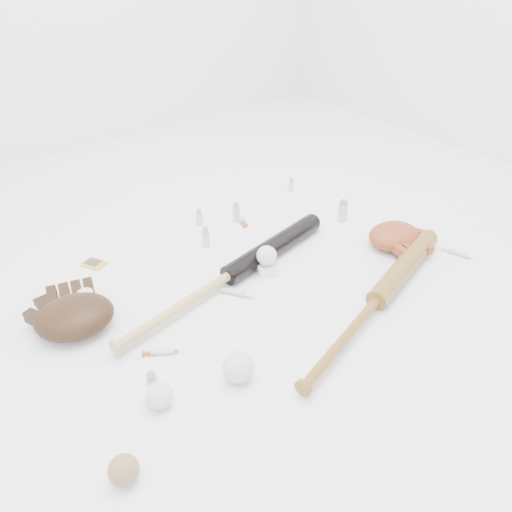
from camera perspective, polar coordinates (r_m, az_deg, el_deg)
bat_dark at (r=1.62m, az=-3.03°, el=-2.17°), size 0.94×0.23×0.07m
bat_wood at (r=1.56m, az=13.67°, el=-4.85°), size 0.90×0.31×0.07m
glove_dark at (r=1.53m, az=-20.04°, el=-6.47°), size 0.33×0.33×0.10m
glove_tan at (r=1.87m, az=15.53°, el=2.26°), size 0.27×0.27×0.08m
trading_card at (r=1.81m, az=-18.01°, el=-0.86°), size 0.09×0.10×0.00m
pedestal at (r=1.68m, az=1.21°, el=-1.41°), size 0.08×0.08×0.04m
baseball_on_pedestal at (r=1.65m, az=1.23°, el=0.04°), size 0.07×0.07×0.07m
baseball_left at (r=1.28m, az=-11.00°, el=-15.36°), size 0.07×0.07×0.07m
baseball_upper at (r=1.60m, az=-18.80°, el=-4.72°), size 0.07×0.07×0.07m
baseball_mid at (r=1.31m, az=-2.03°, el=-12.57°), size 0.08×0.08×0.08m
baseball_aged at (r=1.17m, az=-14.89°, el=-22.54°), size 0.07×0.07×0.07m
syringe_0 at (r=1.41m, az=-10.56°, el=-10.73°), size 0.12×0.09×0.02m
syringe_1 at (r=1.59m, az=-2.65°, el=-4.11°), size 0.11×0.15×0.02m
syringe_2 at (r=1.98m, az=-1.92°, el=4.36°), size 0.07×0.16×0.02m
syringe_3 at (r=1.91m, az=22.27°, el=0.28°), size 0.06×0.15×0.02m
vial_0 at (r=1.96m, az=-2.28°, el=5.03°), size 0.03×0.03×0.08m
vial_1 at (r=2.20m, az=4.03°, el=8.12°), size 0.02×0.02×0.06m
vial_2 at (r=1.81m, az=-5.78°, el=2.18°), size 0.03×0.03×0.07m
vial_3 at (r=1.99m, az=9.90°, el=5.14°), size 0.04×0.04×0.09m
vial_4 at (r=1.30m, az=-11.76°, el=-14.11°), size 0.03×0.03×0.07m
vial_5 at (r=1.95m, az=-6.49°, el=4.41°), size 0.02×0.02×0.07m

